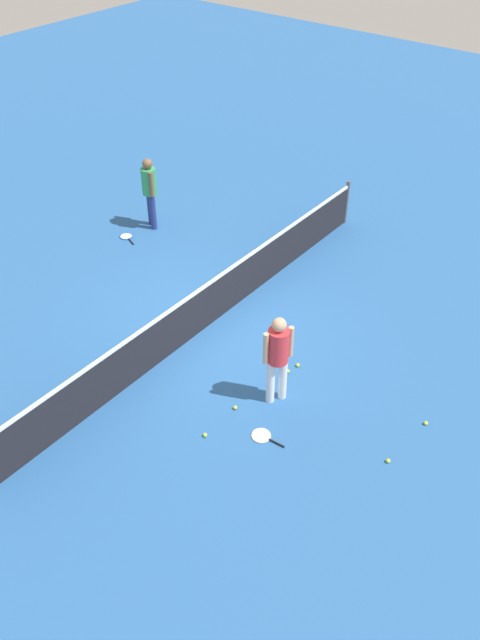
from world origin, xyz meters
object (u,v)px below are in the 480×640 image
Objects in this scene: player_near_side at (278,353)px; tennis_ball_by_net at (426,423)px; tennis_racket_far_player at (127,237)px; tennis_ball_midcourt at (388,461)px; tennis_ball_baseline at (288,371)px; tennis_racket_near_player at (263,436)px; player_far_side at (150,187)px; tennis_ball_near_player at (235,408)px; tennis_ball_stray_left at (298,365)px; tennis_ball_stray_right at (205,435)px.

player_near_side reaches higher than tennis_ball_by_net.
tennis_ball_midcourt reaches higher than tennis_racket_far_player.
tennis_racket_far_player is 9.17× the size of tennis_ball_baseline.
player_far_side is at bearing 58.40° from tennis_racket_near_player.
tennis_ball_near_player is at bearing 73.99° from tennis_racket_near_player.
tennis_ball_near_player is 1.00× the size of tennis_ball_stray_left.
player_near_side and player_far_side have the same top height.
tennis_ball_stray_left reaches higher than tennis_racket_far_player.
tennis_ball_baseline is at bearing -112.10° from player_far_side.
tennis_ball_near_player is at bearing 102.64° from tennis_ball_midcourt.
tennis_ball_stray_right is (-2.39, 2.63, 0.00)m from tennis_ball_by_net.
tennis_ball_stray_left and tennis_ball_stray_right have the same top height.
tennis_ball_by_net is 1.00× the size of tennis_ball_baseline.
tennis_racket_near_player is 0.75m from tennis_ball_near_player.
tennis_ball_baseline is 1.00× the size of tennis_ball_stray_left.
tennis_ball_baseline is at bearing 73.42° from tennis_ball_midcourt.
player_far_side reaches higher than tennis_racket_near_player.
player_near_side reaches higher than tennis_racket_near_player.
tennis_ball_baseline is (0.65, 0.21, -0.98)m from player_near_side.
player_far_side is 25.76× the size of tennis_ball_by_net.
tennis_ball_by_net is (1.63, -2.62, 0.00)m from tennis_ball_near_player.
tennis_ball_stray_right is at bearing 174.96° from tennis_ball_baseline.
tennis_ball_stray_left is (1.50, -0.23, 0.00)m from tennis_ball_near_player.
player_far_side reaches higher than tennis_ball_midcourt.
tennis_ball_stray_right is (-3.48, -5.37, 0.02)m from tennis_racket_far_player.
tennis_ball_near_player is (-2.72, -5.37, 0.02)m from tennis_racket_far_player.
tennis_ball_near_player is 1.27m from tennis_ball_baseline.
tennis_ball_stray_left is 1.00× the size of tennis_ball_stray_right.
player_far_side is 5.93m from tennis_ball_baseline.
tennis_ball_baseline reaches higher than tennis_racket_near_player.
tennis_ball_near_player is 1.00× the size of tennis_ball_by_net.
tennis_racket_near_player is 1.56m from tennis_ball_baseline.
tennis_ball_midcourt is at bearing -105.30° from tennis_racket_far_player.
tennis_ball_stray_left is (0.94, 2.29, 0.00)m from tennis_ball_midcourt.
tennis_racket_far_player is 6.40m from tennis_ball_stray_right.
tennis_ball_stray_left is at bearing 10.08° from player_near_side.
tennis_ball_by_net is at bearing -5.89° from tennis_ball_midcourt.
tennis_racket_near_player is 8.99× the size of tennis_ball_by_net.
tennis_racket_far_player is at bearing 64.33° from tennis_racket_near_player.
player_far_side is 25.76× the size of tennis_ball_midcourt.
tennis_ball_stray_right is at bearing 127.75° from tennis_racket_near_player.
tennis_racket_near_player is 8.99× the size of tennis_ball_stray_right.
tennis_ball_stray_right reaches higher than tennis_racket_near_player.
player_far_side is 6.80m from tennis_ball_stray_right.
player_near_side is at bearing -162.25° from tennis_ball_baseline.
tennis_ball_baseline is at bearing -5.04° from tennis_ball_stray_right.
tennis_racket_far_player is 8.07m from tennis_ball_by_net.
tennis_racket_far_player is at bearing 77.69° from tennis_ball_stray_left.
player_near_side is 6.21m from tennis_racket_far_player.
tennis_ball_near_player is at bearing -123.43° from player_far_side.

